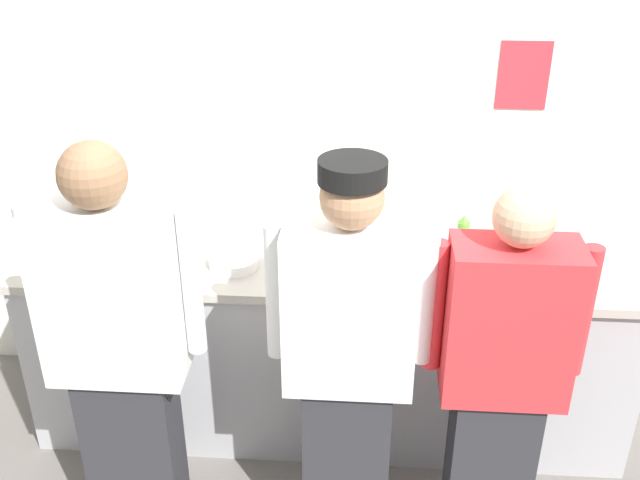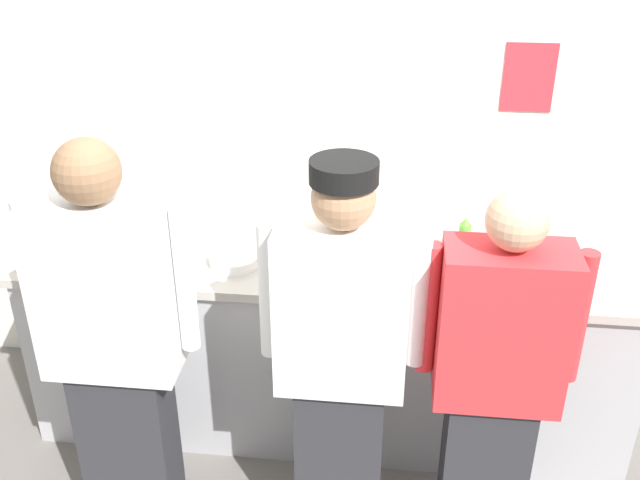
{
  "view_description": "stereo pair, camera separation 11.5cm",
  "coord_description": "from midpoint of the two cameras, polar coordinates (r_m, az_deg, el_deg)",
  "views": [
    {
      "loc": [
        0.16,
        -2.49,
        2.51
      ],
      "look_at": [
        -0.04,
        0.34,
        1.03
      ],
      "focal_mm": 40.86,
      "sensor_mm": 36.0,
      "label": 1
    },
    {
      "loc": [
        0.27,
        -2.48,
        2.51
      ],
      "look_at": [
        -0.04,
        0.34,
        1.03
      ],
      "focal_mm": 40.86,
      "sensor_mm": 36.0,
      "label": 2
    }
  ],
  "objects": [
    {
      "name": "ground_plane",
      "position": [
        3.54,
        0.99,
        -17.63
      ],
      "size": [
        9.0,
        9.0,
        0.0
      ],
      "primitive_type": "plane",
      "color": "slate"
    },
    {
      "name": "wall_back",
      "position": [
        3.47,
        2.48,
        9.55
      ],
      "size": [
        4.38,
        0.11,
        2.87
      ],
      "color": "silver",
      "rests_on": "ground"
    },
    {
      "name": "prep_counter",
      "position": [
        3.5,
        1.6,
        -8.18
      ],
      "size": [
        2.79,
        0.66,
        0.93
      ],
      "color": "#B2B2B7",
      "rests_on": "ground"
    },
    {
      "name": "chef_near_left",
      "position": [
        2.8,
        -14.62,
        -8.17
      ],
      "size": [
        0.63,
        0.24,
        1.73
      ],
      "color": "#2D2D33",
      "rests_on": "ground"
    },
    {
      "name": "chef_center",
      "position": [
        2.69,
        2.88,
        -9.35
      ],
      "size": [
        0.6,
        0.24,
        1.67
      ],
      "color": "#2D2D33",
      "rests_on": "ground"
    },
    {
      "name": "chef_far_right",
      "position": [
        2.78,
        14.72,
        -10.54
      ],
      "size": [
        0.59,
        0.24,
        1.58
      ],
      "color": "#2D2D33",
      "rests_on": "ground"
    },
    {
      "name": "plate_stack_front",
      "position": [
        3.18,
        7.94,
        -1.7
      ],
      "size": [
        0.19,
        0.19,
        0.08
      ],
      "color": "white",
      "rests_on": "prep_counter"
    },
    {
      "name": "plate_stack_rear",
      "position": [
        3.22,
        -5.74,
        -1.56
      ],
      "size": [
        0.22,
        0.22,
        0.05
      ],
      "color": "white",
      "rests_on": "prep_counter"
    },
    {
      "name": "mixing_bowl_steel",
      "position": [
        3.38,
        -10.86,
        0.39
      ],
      "size": [
        0.32,
        0.32,
        0.14
      ],
      "primitive_type": "cylinder",
      "color": "#B7BABF",
      "rests_on": "prep_counter"
    },
    {
      "name": "sheet_tray",
      "position": [
        3.31,
        17.25,
        -2.1
      ],
      "size": [
        0.48,
        0.39,
        0.02
      ],
      "primitive_type": "cube",
      "rotation": [
        0.0,
        0.0,
        0.19
      ],
      "color": "#B7BABF",
      "rests_on": "prep_counter"
    },
    {
      "name": "squeeze_bottle_primary",
      "position": [
        3.32,
        12.21,
        0.19
      ],
      "size": [
        0.05,
        0.05,
        0.19
      ],
      "color": "#56A333",
      "rests_on": "prep_counter"
    },
    {
      "name": "ramekin_red_sauce",
      "position": [
        3.4,
        -14.78,
        -0.73
      ],
      "size": [
        0.1,
        0.1,
        0.05
      ],
      "color": "white",
      "rests_on": "prep_counter"
    },
    {
      "name": "ramekin_yellow_sauce",
      "position": [
        3.25,
        0.65,
        -1.16
      ],
      "size": [
        0.09,
        0.09,
        0.04
      ],
      "color": "white",
      "rests_on": "prep_counter"
    },
    {
      "name": "ramekin_green_sauce",
      "position": [
        3.14,
        12.01,
        -2.97
      ],
      "size": [
        0.09,
        0.09,
        0.04
      ],
      "color": "white",
      "rests_on": "prep_counter"
    },
    {
      "name": "ramekin_orange_sauce",
      "position": [
        3.59,
        -17.32,
        0.51
      ],
      "size": [
        0.08,
        0.08,
        0.05
      ],
      "color": "white",
      "rests_on": "prep_counter"
    },
    {
      "name": "deli_cup",
      "position": [
        3.21,
        4.92,
        -1.18
      ],
      "size": [
        0.09,
        0.09,
        0.09
      ],
      "primitive_type": "cylinder",
      "color": "white",
      "rests_on": "prep_counter"
    },
    {
      "name": "chefs_knife",
      "position": [
        3.35,
        -0.57,
        -0.52
      ],
      "size": [
        0.28,
        0.03,
        0.02
      ],
      "color": "#B7BABF",
      "rests_on": "prep_counter"
    }
  ]
}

